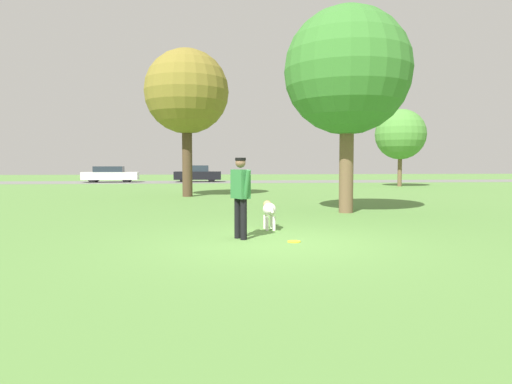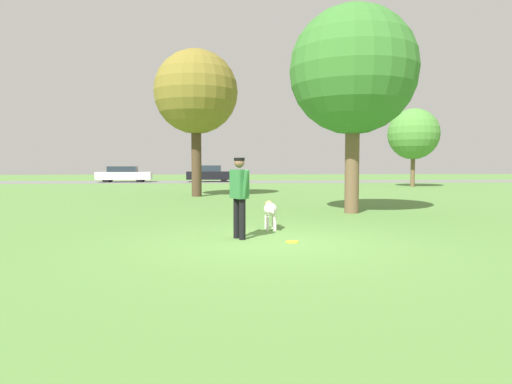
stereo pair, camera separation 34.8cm
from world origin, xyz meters
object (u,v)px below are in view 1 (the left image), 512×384
person (241,191)px  dog (269,210)px  tree_mid_center (187,92)px  parked_car_black (198,174)px  tree_near_right (347,72)px  tree_far_right (400,134)px  frisbee (294,242)px  parked_car_white (110,174)px

person → dog: size_ratio=1.73×
tree_mid_center → parked_car_black: (0.14, 17.80, -4.10)m
tree_mid_center → tree_near_right: 9.26m
dog → parked_car_black: size_ratio=0.23×
tree_far_right → frisbee: bearing=-118.3°
tree_far_right → parked_car_black: (-13.80, 9.40, -2.83)m
frisbee → tree_far_right: size_ratio=0.05×
tree_mid_center → tree_far_right: (13.94, 8.40, -1.27)m
dog → tree_far_right: 22.84m
tree_near_right → tree_far_right: size_ratio=1.20×
dog → tree_far_right: tree_far_right is taller
dog → tree_mid_center: bearing=11.3°
dog → tree_near_right: (2.85, 3.33, 3.85)m
tree_mid_center → frisbee: bearing=-78.8°
dog → tree_mid_center: (-2.29, 11.01, 4.35)m
person → parked_car_white: (-8.60, 29.98, -0.29)m
person → frisbee: bearing=35.8°
dog → parked_car_black: (-2.15, 28.81, 0.25)m
dog → tree_near_right: tree_near_right is taller
tree_far_right → parked_car_white: tree_far_right is taller
frisbee → parked_car_black: (-2.39, 30.58, 0.68)m
tree_near_right → frisbee: bearing=-117.2°
person → tree_far_right: 24.27m
dog → parked_car_black: 28.89m
person → tree_near_right: (3.61, 4.62, 3.34)m
tree_far_right → parked_car_white: (-21.00, 9.28, -2.85)m
person → dog: bearing=121.2°
person → frisbee: 1.45m
person → parked_car_white: bearing=167.4°
dog → frisbee: (0.24, -1.77, -0.43)m
tree_mid_center → tree_near_right: tree_mid_center is taller
person → tree_far_right: (12.41, 20.70, 2.56)m
parked_car_white → parked_car_black: bearing=-1.5°
dog → parked_car_black: bearing=3.8°
tree_near_right → parked_car_black: tree_near_right is taller
tree_near_right → parked_car_white: bearing=115.7°
tree_mid_center → dog: bearing=-78.2°
person → parked_car_black: bearing=154.1°
parked_car_black → tree_near_right: bearing=-76.8°
frisbee → parked_car_white: (-9.59, 30.45, 0.66)m
person → tree_near_right: 6.75m
parked_car_white → parked_car_black: parked_car_black is taller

